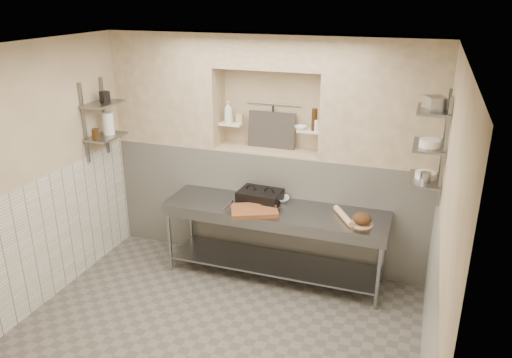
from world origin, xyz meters
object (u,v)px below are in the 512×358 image
at_px(rolling_pin, 344,216).
at_px(cutting_board, 254,210).
at_px(bottle_soap, 228,112).
at_px(bowl_alcove, 301,128).
at_px(prep_table, 274,229).
at_px(jug_left, 108,123).
at_px(mixing_bowl, 280,199).
at_px(bread_loaf, 362,218).
at_px(panini_press, 260,196).

bearing_deg(rolling_pin, cutting_board, -170.76).
distance_m(bottle_soap, bowl_alcove, 0.93).
bearing_deg(prep_table, jug_left, -178.26).
bearing_deg(mixing_bowl, bottle_soap, 158.06).
xyz_separation_m(mixing_bowl, bottle_soap, (-0.78, 0.31, 0.92)).
bearing_deg(bread_loaf, panini_press, 168.58).
bearing_deg(cutting_board, bread_loaf, 3.53).
height_order(cutting_board, rolling_pin, rolling_pin).
relative_size(prep_table, bottle_soap, 9.46).
xyz_separation_m(bowl_alcove, jug_left, (-2.24, -0.61, 0.01)).
bearing_deg(jug_left, rolling_pin, 1.03).
bearing_deg(bowl_alcove, panini_press, -132.99).
xyz_separation_m(rolling_pin, jug_left, (-2.89, -0.05, 0.81)).
bearing_deg(prep_table, panini_press, 146.20).
height_order(cutting_board, bowl_alcove, bowl_alcove).
bearing_deg(rolling_pin, bread_loaf, -22.06).
relative_size(panini_press, bread_loaf, 2.57).
xyz_separation_m(panini_press, bowl_alcove, (0.37, 0.40, 0.77)).
distance_m(cutting_board, bottle_soap, 1.32).
bearing_deg(bowl_alcove, prep_table, -104.58).
xyz_separation_m(mixing_bowl, jug_left, (-2.09, -0.30, 0.82)).
height_order(mixing_bowl, rolling_pin, rolling_pin).
relative_size(prep_table, jug_left, 9.73).
distance_m(prep_table, bowl_alcove, 1.23).
height_order(cutting_board, bread_loaf, bread_loaf).
bearing_deg(bottle_soap, bowl_alcove, -0.26).
height_order(bread_loaf, bowl_alcove, bowl_alcove).
bearing_deg(bread_loaf, cutting_board, -176.47).
relative_size(panini_press, mixing_bowl, 2.50).
bearing_deg(prep_table, rolling_pin, -0.85).
xyz_separation_m(bread_loaf, bowl_alcove, (-0.87, 0.65, 0.76)).
height_order(prep_table, bread_loaf, bread_loaf).
distance_m(bread_loaf, bowl_alcove, 1.32).
bearing_deg(prep_table, mixing_bowl, 89.84).
relative_size(mixing_bowl, bowl_alcove, 1.44).
xyz_separation_m(rolling_pin, bread_loaf, (0.21, -0.09, 0.04)).
xyz_separation_m(rolling_pin, bowl_alcove, (-0.65, 0.56, 0.80)).
bearing_deg(panini_press, bowl_alcove, 50.46).
bearing_deg(bottle_soap, rolling_pin, -19.74).
bearing_deg(bottle_soap, mixing_bowl, -21.94).
relative_size(cutting_board, bottle_soap, 1.89).
height_order(rolling_pin, bread_loaf, bread_loaf).
relative_size(panini_press, bowl_alcove, 3.61).
height_order(cutting_board, jug_left, jug_left).
bearing_deg(bottle_soap, bread_loaf, -20.02).
height_order(panini_press, cutting_board, panini_press).
relative_size(prep_table, bowl_alcove, 18.29).
bearing_deg(bread_loaf, bowl_alcove, 143.28).
bearing_deg(bowl_alcove, bread_loaf, -36.72).
height_order(mixing_bowl, jug_left, jug_left).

